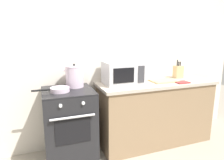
# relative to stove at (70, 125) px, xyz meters

# --- Properties ---
(back_wall) EXTENTS (4.40, 0.10, 2.50)m
(back_wall) POSITION_rel_stove_xyz_m (0.65, 0.37, 0.79)
(back_wall) COLOR silver
(back_wall) RESTS_ON ground_plane
(lower_cabinet_right) EXTENTS (1.64, 0.56, 0.88)m
(lower_cabinet_right) POSITION_rel_stove_xyz_m (1.25, 0.02, -0.02)
(lower_cabinet_right) COLOR #8C7051
(lower_cabinet_right) RESTS_ON ground_plane
(countertop_right) EXTENTS (1.70, 0.60, 0.04)m
(countertop_right) POSITION_rel_stove_xyz_m (1.25, 0.02, 0.44)
(countertop_right) COLOR #ADA393
(countertop_right) RESTS_ON lower_cabinet_right
(stove) EXTENTS (0.60, 0.64, 0.92)m
(stove) POSITION_rel_stove_xyz_m (0.00, 0.00, 0.00)
(stove) COLOR black
(stove) RESTS_ON ground_plane
(stock_pot) EXTENTS (0.31, 0.23, 0.30)m
(stock_pot) POSITION_rel_stove_xyz_m (0.11, 0.13, 0.59)
(stock_pot) COLOR silver
(stock_pot) RESTS_ON stove
(frying_pan) EXTENTS (0.42, 0.22, 0.05)m
(frying_pan) POSITION_rel_stove_xyz_m (-0.10, -0.04, 0.48)
(frying_pan) COLOR silver
(frying_pan) RESTS_ON stove
(microwave) EXTENTS (0.50, 0.37, 0.30)m
(microwave) POSITION_rel_stove_xyz_m (0.75, 0.08, 0.61)
(microwave) COLOR silver
(microwave) RESTS_ON countertop_right
(cutting_board) EXTENTS (0.36, 0.26, 0.02)m
(cutting_board) POSITION_rel_stove_xyz_m (1.35, 0.00, 0.47)
(cutting_board) COLOR tan
(cutting_board) RESTS_ON countertop_right
(knife_block) EXTENTS (0.13, 0.10, 0.28)m
(knife_block) POSITION_rel_stove_xyz_m (1.71, 0.14, 0.56)
(knife_block) COLOR tan
(knife_block) RESTS_ON countertop_right
(oven_mitt) EXTENTS (0.18, 0.14, 0.02)m
(oven_mitt) POSITION_rel_stove_xyz_m (1.54, -0.16, 0.47)
(oven_mitt) COLOR #993333
(oven_mitt) RESTS_ON countertop_right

